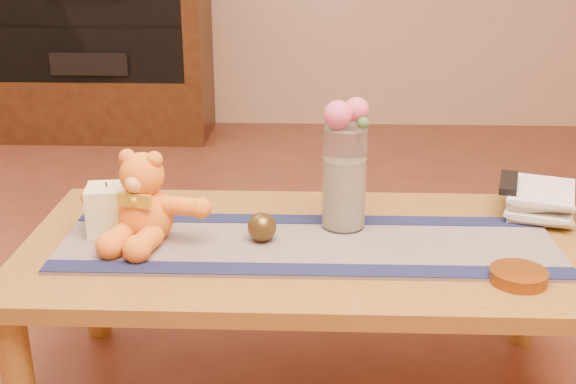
{
  "coord_description": "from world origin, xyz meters",
  "views": [
    {
      "loc": [
        0.01,
        -1.64,
        1.2
      ],
      "look_at": [
        -0.05,
        0.0,
        0.58
      ],
      "focal_mm": 45.48,
      "sensor_mm": 36.0,
      "label": 1
    }
  ],
  "objects_px": {
    "pillar_candle": "(109,209)",
    "amber_dish": "(518,276)",
    "teddy_bear": "(144,197)",
    "book_bottom": "(506,207)",
    "tv_remote": "(509,183)",
    "glass_vase": "(344,178)",
    "bronze_ball": "(262,227)"
  },
  "relations": [
    {
      "from": "teddy_bear",
      "to": "pillar_candle",
      "type": "relative_size",
      "value": 2.61
    },
    {
      "from": "bronze_ball",
      "to": "tv_remote",
      "type": "bearing_deg",
      "value": 19.42
    },
    {
      "from": "teddy_bear",
      "to": "amber_dish",
      "type": "bearing_deg",
      "value": 0.91
    },
    {
      "from": "bronze_ball",
      "to": "tv_remote",
      "type": "height_order",
      "value": "tv_remote"
    },
    {
      "from": "pillar_candle",
      "to": "book_bottom",
      "type": "xyz_separation_m",
      "value": [
        1.03,
        0.2,
        -0.06
      ]
    },
    {
      "from": "teddy_bear",
      "to": "bronze_ball",
      "type": "xyz_separation_m",
      "value": [
        0.28,
        -0.01,
        -0.07
      ]
    },
    {
      "from": "pillar_candle",
      "to": "amber_dish",
      "type": "relative_size",
      "value": 0.96
    },
    {
      "from": "bronze_ball",
      "to": "glass_vase",
      "type": "bearing_deg",
      "value": 25.88
    },
    {
      "from": "pillar_candle",
      "to": "bronze_ball",
      "type": "height_order",
      "value": "pillar_candle"
    },
    {
      "from": "glass_vase",
      "to": "bronze_ball",
      "type": "xyz_separation_m",
      "value": [
        -0.2,
        -0.1,
        -0.09
      ]
    },
    {
      "from": "glass_vase",
      "to": "tv_remote",
      "type": "distance_m",
      "value": 0.47
    },
    {
      "from": "pillar_candle",
      "to": "tv_remote",
      "type": "bearing_deg",
      "value": 10.23
    },
    {
      "from": "teddy_bear",
      "to": "pillar_candle",
      "type": "xyz_separation_m",
      "value": [
        -0.1,
        0.03,
        -0.05
      ]
    },
    {
      "from": "pillar_candle",
      "to": "glass_vase",
      "type": "relative_size",
      "value": 0.46
    },
    {
      "from": "glass_vase",
      "to": "pillar_candle",
      "type": "bearing_deg",
      "value": -174.55
    },
    {
      "from": "pillar_candle",
      "to": "amber_dish",
      "type": "height_order",
      "value": "pillar_candle"
    },
    {
      "from": "bronze_ball",
      "to": "tv_remote",
      "type": "relative_size",
      "value": 0.45
    },
    {
      "from": "book_bottom",
      "to": "tv_remote",
      "type": "relative_size",
      "value": 1.39
    },
    {
      "from": "pillar_candle",
      "to": "bronze_ball",
      "type": "bearing_deg",
      "value": -6.14
    },
    {
      "from": "teddy_bear",
      "to": "tv_remote",
      "type": "height_order",
      "value": "teddy_bear"
    },
    {
      "from": "teddy_bear",
      "to": "amber_dish",
      "type": "xyz_separation_m",
      "value": [
        0.86,
        -0.19,
        -0.1
      ]
    },
    {
      "from": "book_bottom",
      "to": "tv_remote",
      "type": "bearing_deg",
      "value": -93.0
    },
    {
      "from": "pillar_candle",
      "to": "glass_vase",
      "type": "xyz_separation_m",
      "value": [
        0.59,
        0.06,
        0.07
      ]
    },
    {
      "from": "bronze_ball",
      "to": "book_bottom",
      "type": "height_order",
      "value": "bronze_ball"
    },
    {
      "from": "glass_vase",
      "to": "tv_remote",
      "type": "xyz_separation_m",
      "value": [
        0.44,
        0.13,
        -0.05
      ]
    },
    {
      "from": "teddy_bear",
      "to": "book_bottom",
      "type": "height_order",
      "value": "teddy_bear"
    },
    {
      "from": "glass_vase",
      "to": "book_bottom",
      "type": "bearing_deg",
      "value": 17.36
    },
    {
      "from": "teddy_bear",
      "to": "amber_dish",
      "type": "distance_m",
      "value": 0.88
    },
    {
      "from": "tv_remote",
      "to": "book_bottom",
      "type": "bearing_deg",
      "value": 90.0
    },
    {
      "from": "tv_remote",
      "to": "teddy_bear",
      "type": "bearing_deg",
      "value": -151.06
    },
    {
      "from": "tv_remote",
      "to": "amber_dish",
      "type": "relative_size",
      "value": 1.27
    },
    {
      "from": "book_bottom",
      "to": "amber_dish",
      "type": "xyz_separation_m",
      "value": [
        -0.07,
        -0.42,
        0.0
      ]
    }
  ]
}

